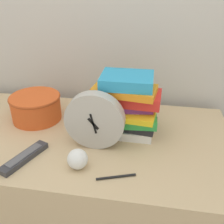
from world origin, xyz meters
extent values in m
cube|color=tan|center=(0.00, 0.32, 0.36)|extent=(1.23, 0.64, 0.72)
cylinder|color=#B7B2A8|center=(0.09, 0.26, 0.83)|extent=(0.22, 0.05, 0.22)
cylinder|color=white|center=(0.09, 0.24, 0.83)|extent=(0.19, 0.01, 0.19)
cube|color=black|center=(0.09, 0.23, 0.83)|extent=(0.04, 0.01, 0.05)
cube|color=black|center=(0.09, 0.23, 0.83)|extent=(0.03, 0.01, 0.08)
cylinder|color=black|center=(0.09, 0.23, 0.83)|extent=(0.01, 0.01, 0.01)
cube|color=white|center=(0.20, 0.37, 0.74)|extent=(0.19, 0.14, 0.03)
cube|color=#232328|center=(0.20, 0.37, 0.77)|extent=(0.23, 0.15, 0.02)
cube|color=green|center=(0.21, 0.38, 0.80)|extent=(0.22, 0.19, 0.04)
cube|color=yellow|center=(0.21, 0.36, 0.83)|extent=(0.22, 0.18, 0.02)
cube|color=#7A3899|center=(0.19, 0.38, 0.85)|extent=(0.21, 0.16, 0.02)
cube|color=red|center=(0.21, 0.37, 0.88)|extent=(0.22, 0.13, 0.04)
cube|color=orange|center=(0.19, 0.35, 0.92)|extent=(0.25, 0.15, 0.03)
cube|color=#2D9ED1|center=(0.19, 0.37, 0.95)|extent=(0.19, 0.15, 0.04)
cylinder|color=#E05623|center=(-0.21, 0.41, 0.78)|extent=(0.21, 0.21, 0.11)
torus|color=#B3451C|center=(-0.21, 0.41, 0.83)|extent=(0.22, 0.22, 0.01)
cube|color=#333338|center=(-0.14, 0.13, 0.73)|extent=(0.11, 0.20, 0.02)
cube|color=#59595E|center=(-0.14, 0.13, 0.74)|extent=(0.08, 0.15, 0.00)
sphere|color=white|center=(0.06, 0.12, 0.76)|extent=(0.07, 0.07, 0.07)
cylinder|color=black|center=(0.19, 0.09, 0.73)|extent=(0.13, 0.05, 0.01)
camera|label=1|loc=(0.29, -0.54, 1.31)|focal=42.00mm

